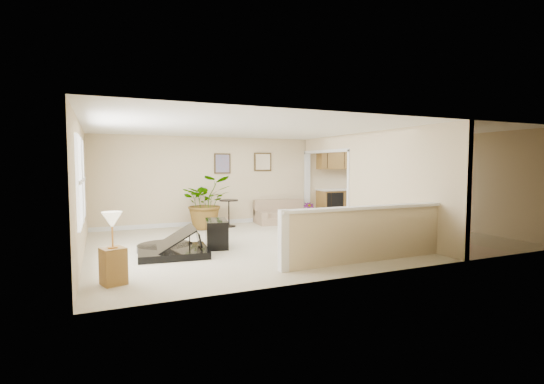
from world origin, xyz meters
name	(u,v)px	position (x,y,z in m)	size (l,w,h in m)	color
floor	(300,239)	(0.00, 0.00, 0.00)	(9.00, 9.00, 0.00)	#B0AA89
back_wall	(253,180)	(0.00, 3.00, 1.25)	(9.00, 0.04, 2.50)	#C9B389
front_wall	(388,194)	(0.00, -3.00, 1.25)	(9.00, 0.04, 2.50)	#C9B389
left_wall	(81,190)	(-4.50, 0.00, 1.25)	(0.04, 6.00, 2.50)	#C9B389
right_wall	(446,182)	(4.50, 0.00, 1.25)	(0.04, 6.00, 2.50)	#C9B389
ceiling	(300,130)	(0.00, 0.00, 2.50)	(9.00, 6.00, 0.04)	white
kitchen_vinyl	(406,230)	(3.15, 0.00, 0.00)	(2.70, 6.00, 0.01)	gray
interior_partition	(359,184)	(1.80, 0.25, 1.22)	(0.18, 5.99, 2.50)	#C9B389
pony_half_wall	(364,233)	(0.08, -2.30, 0.52)	(3.42, 0.22, 1.00)	#C9B389
left_window	(80,180)	(-4.49, -0.50, 1.45)	(0.05, 2.15, 1.45)	white
wall_art_left	(222,164)	(-0.95, 2.97, 1.75)	(0.48, 0.04, 0.58)	#3E2E16
wall_mirror	(263,162)	(0.30, 2.97, 1.80)	(0.55, 0.04, 0.55)	#3E2E16
kitchen_cabinets	(348,191)	(3.19, 2.73, 0.87)	(2.36, 0.65, 2.33)	olive
piano	(170,228)	(-2.97, -0.35, 0.50)	(1.57, 1.63, 1.20)	black
piano_bench	(216,233)	(-1.98, -0.03, 0.28)	(0.43, 0.85, 0.57)	black
loveseat	(282,211)	(0.72, 2.51, 0.34)	(1.63, 1.01, 0.89)	#9E7E64
accent_table	(229,209)	(-0.94, 2.43, 0.48)	(0.52, 0.52, 0.75)	black
palm_plant	(206,202)	(-1.58, 2.37, 0.71)	(1.38, 1.22, 1.44)	black
small_plant	(308,214)	(1.45, 2.22, 0.25)	(0.43, 0.43, 0.60)	black
lamp_stand	(113,254)	(-4.04, -1.95, 0.44)	(0.39, 0.39, 1.05)	olive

